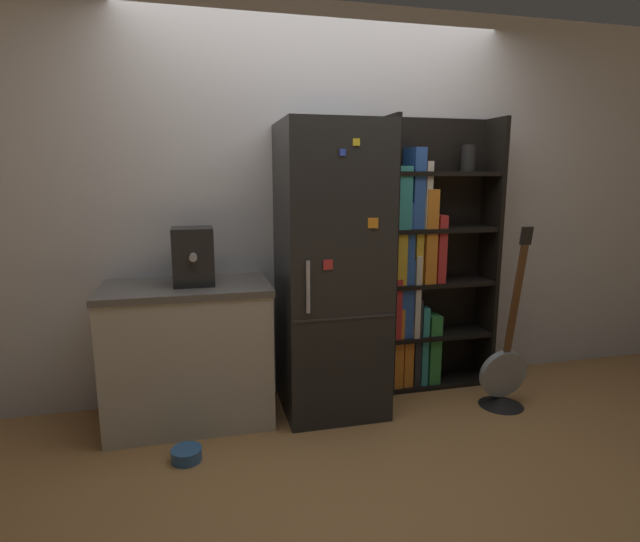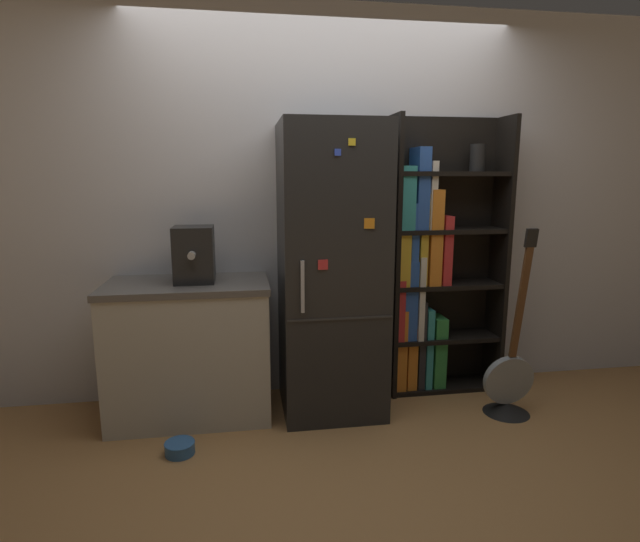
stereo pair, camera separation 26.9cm
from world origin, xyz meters
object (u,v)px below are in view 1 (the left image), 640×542
at_px(guitar, 503,381).
at_px(pet_bowl, 186,454).
at_px(refrigerator, 331,271).
at_px(bookshelf, 423,267).
at_px(espresso_machine, 193,256).

height_order(guitar, pet_bowl, guitar).
bearing_deg(refrigerator, pet_bowl, -153.97).
relative_size(bookshelf, guitar, 1.57).
bearing_deg(refrigerator, bookshelf, 14.95).
relative_size(espresso_machine, guitar, 0.28).
xyz_separation_m(refrigerator, bookshelf, (0.73, 0.19, -0.04)).
distance_m(bookshelf, guitar, 0.92).
xyz_separation_m(refrigerator, guitar, (1.10, -0.28, -0.74)).
relative_size(refrigerator, pet_bowl, 11.01).
bearing_deg(espresso_machine, refrigerator, -2.09).
bearing_deg(pet_bowl, espresso_machine, 80.52).
distance_m(guitar, pet_bowl, 2.04).
height_order(refrigerator, guitar, refrigerator).
height_order(refrigerator, pet_bowl, refrigerator).
xyz_separation_m(bookshelf, pet_bowl, (-1.65, -0.64, -0.83)).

